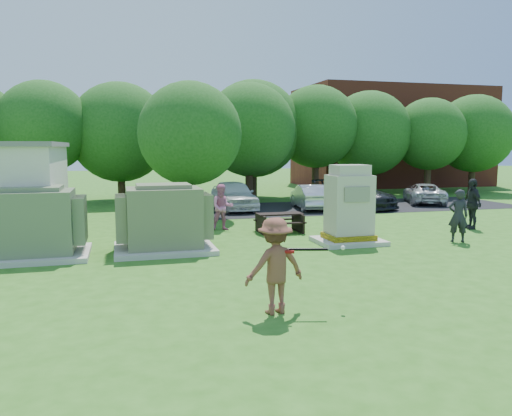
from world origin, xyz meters
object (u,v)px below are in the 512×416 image
object	(u,v)px
person_by_generator	(458,216)
person_walking_right	(472,204)
batter	(275,266)
car_dark	(355,194)
transformer_left	(34,225)
car_silver_a	(310,197)
transformer_right	(164,220)
person_at_picnic	(222,207)
generator_cabinet	(349,209)
car_white	(234,195)
picnic_table	(280,220)
car_silver_b	(424,193)

from	to	relation	value
person_by_generator	person_walking_right	bearing A→B (deg)	-112.02
batter	car_dark	world-z (taller)	batter
transformer_left	car_silver_a	bearing A→B (deg)	35.93
transformer_right	person_by_generator	bearing A→B (deg)	-6.88
person_at_picnic	person_by_generator	bearing A→B (deg)	-27.72
person_by_generator	car_dark	distance (m)	9.76
generator_cabinet	car_white	world-z (taller)	generator_cabinet
transformer_left	generator_cabinet	distance (m)	9.74
person_by_generator	car_dark	world-z (taller)	person_by_generator
picnic_table	car_silver_a	size ratio (longest dim) A/B	0.44
generator_cabinet	car_white	xyz separation A→B (m)	(-1.72, 9.70, -0.39)
person_at_picnic	person_walking_right	xyz separation A→B (m)	(9.49, -2.19, 0.10)
car_silver_a	car_silver_b	distance (m)	7.23
person_by_generator	person_at_picnic	bearing A→B (deg)	-7.75
person_walking_right	car_silver_a	size ratio (longest dim) A/B	0.51
generator_cabinet	car_white	distance (m)	9.86
batter	car_dark	size ratio (longest dim) A/B	0.38
transformer_right	car_dark	world-z (taller)	transformer_right
picnic_table	car_dark	world-z (taller)	car_dark
person_by_generator	person_walking_right	distance (m)	3.22
generator_cabinet	car_white	bearing A→B (deg)	100.09
transformer_left	transformer_right	size ratio (longest dim) A/B	1.00
car_white	car_silver_a	size ratio (longest dim) A/B	1.14
person_by_generator	car_dark	bearing A→B (deg)	-72.01
transformer_right	picnic_table	bearing A→B (deg)	26.56
person_at_picnic	car_silver_b	bearing A→B (deg)	29.06
car_silver_b	generator_cabinet	bearing A→B (deg)	69.56
person_at_picnic	car_dark	distance (m)	9.74
person_walking_right	car_white	distance (m)	11.26
batter	person_at_picnic	xyz separation A→B (m)	(0.93, 9.72, -0.04)
batter	car_dark	xyz separation A→B (m)	(9.11, 15.00, -0.21)
car_silver_a	transformer_right	bearing A→B (deg)	54.47
transformer_right	car_silver_a	world-z (taller)	transformer_right
car_white	car_dark	world-z (taller)	car_white
picnic_table	person_by_generator	distance (m)	6.23
generator_cabinet	batter	distance (m)	7.54
transformer_left	person_walking_right	world-z (taller)	transformer_left
picnic_table	car_silver_b	world-z (taller)	car_silver_b
generator_cabinet	car_silver_b	size ratio (longest dim) A/B	0.64
transformer_left	batter	xyz separation A→B (m)	(5.25, -6.46, -0.04)
batter	car_silver_b	world-z (taller)	batter
picnic_table	batter	size ratio (longest dim) A/B	0.91
transformer_left	car_dark	size ratio (longest dim) A/B	0.61
generator_cabinet	person_at_picnic	xyz separation A→B (m)	(-3.54, 3.65, -0.26)
person_at_picnic	person_walking_right	bearing A→B (deg)	-9.02
transformer_right	car_white	bearing A→B (deg)	65.20
car_white	car_silver_a	xyz separation A→B (m)	(3.86, -0.72, -0.12)
batter	car_silver_a	world-z (taller)	batter
car_dark	batter	bearing A→B (deg)	-142.28
transformer_left	picnic_table	bearing A→B (deg)	15.28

